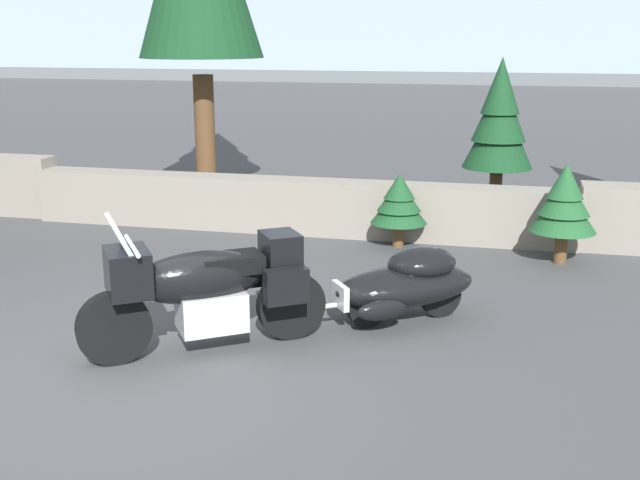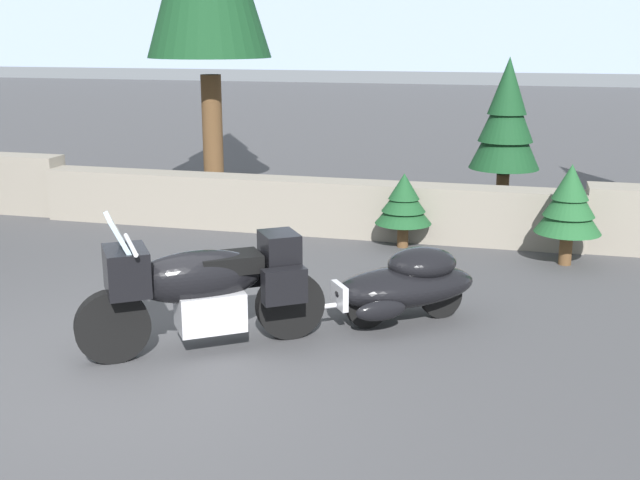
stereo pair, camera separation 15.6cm
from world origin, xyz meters
name	(u,v)px [view 1 (the left image)]	position (x,y,z in m)	size (l,w,h in m)	color
ground_plane	(138,372)	(0.00, 0.00, 0.00)	(80.00, 80.00, 0.00)	#424244
stone_guard_wall	(326,204)	(0.48, 5.15, 0.44)	(24.00, 0.61, 0.95)	gray
touring_motorcycle	(204,286)	(0.39, 0.61, 0.62)	(1.98, 1.53, 1.33)	black
car_shaped_trailer	(406,282)	(2.08, 1.79, 0.41)	(2.01, 1.56, 0.76)	black
pine_tree_secondary	(499,119)	(2.85, 6.65, 1.56)	(1.08, 1.08, 2.50)	brown
pine_sapling_near	(565,201)	(3.73, 4.32, 0.80)	(0.82, 0.82, 1.28)	brown
pine_sapling_farther	(399,201)	(1.61, 4.64, 0.64)	(0.77, 0.77, 1.02)	brown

